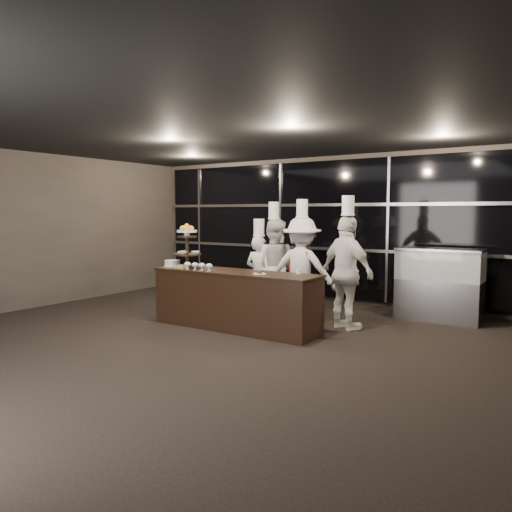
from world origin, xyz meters
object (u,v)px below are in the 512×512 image
Objects in this scene: chef_c at (302,269)px; display_stand at (187,243)px; chef_a at (259,274)px; chef_d at (347,272)px; chef_b at (274,266)px; layer_cake at (172,263)px; display_case at (439,281)px; buffet_counter at (235,300)px.

display_stand is at bearing -148.60° from chef_c.
chef_d is at bearing -4.26° from chef_a.
chef_b reaches higher than display_stand.
display_stand is at bearing -126.52° from chef_a.
display_stand is 0.48m from layer_cake.
chef_a reaches higher than display_case.
chef_c is (0.65, 1.01, 0.43)m from buffet_counter.
layer_cake is at bearing -133.97° from chef_b.
chef_d reaches higher than chef_a.
chef_d is at bearing 31.09° from buffet_counter.
buffet_counter is 1.40m from layer_cake.
chef_b is at bearing 92.23° from buffet_counter.
display_stand is 2.48× the size of layer_cake.
display_stand is at bearing -160.06° from chef_d.
display_stand reaches higher than buffet_counter.
buffet_counter is at bearing -136.46° from display_case.
chef_c is at bearing 173.52° from chef_d.
chef_c reaches higher than display_case.
chef_d is (-1.04, -1.51, 0.23)m from display_case.
layer_cake is 1.54m from chef_a.
chef_d is (1.56, -0.34, 0.04)m from chef_b.
chef_a is at bearing 45.52° from layer_cake.
chef_d is at bearing -124.52° from display_case.
layer_cake is 0.17× the size of chef_a.
buffet_counter is 1.32m from chef_b.
display_case is 1.85m from chef_d.
chef_c reaches higher than display_stand.
chef_c is (-1.90, -1.42, 0.21)m from display_case.
chef_d reaches higher than layer_cake.
chef_c reaches higher than chef_a.
chef_b is (-2.60, -1.17, 0.19)m from display_case.
chef_b is (1.25, 1.30, -0.09)m from layer_cake.
display_case is (3.85, 2.47, -0.29)m from layer_cake.
chef_b is at bearing 167.77° from chef_d.
chef_b is (-0.05, 1.25, 0.41)m from buffet_counter.
chef_c is (1.95, 1.06, -0.08)m from layer_cake.
chef_c is 0.86m from chef_d.
chef_d reaches higher than chef_b.
layer_cake is at bearing -151.53° from chef_c.
chef_b is at bearing 161.04° from chef_c.
display_stand is 0.53× the size of display_case.
chef_a is 0.84× the size of chef_c.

